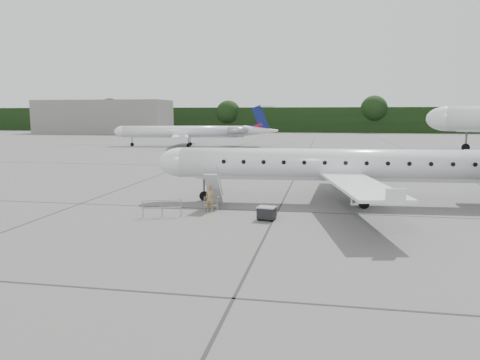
# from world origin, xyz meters

# --- Properties ---
(ground) EXTENTS (320.00, 320.00, 0.00)m
(ground) POSITION_xyz_m (0.00, 0.00, 0.00)
(ground) COLOR #565653
(ground) RESTS_ON ground
(treeline) EXTENTS (260.00, 4.00, 8.00)m
(treeline) POSITION_xyz_m (0.00, 130.00, 4.00)
(treeline) COLOR black
(treeline) RESTS_ON ground
(terminal_building) EXTENTS (40.00, 14.00, 10.00)m
(terminal_building) POSITION_xyz_m (-70.00, 110.00, 5.00)
(terminal_building) COLOR slate
(terminal_building) RESTS_ON ground
(main_regional_jet) EXTENTS (29.88, 22.44, 7.32)m
(main_regional_jet) POSITION_xyz_m (-1.54, 7.87, 3.66)
(main_regional_jet) COLOR silver
(main_regional_jet) RESTS_ON ground
(airstair) EXTENTS (1.01, 2.45, 2.30)m
(airstair) POSITION_xyz_m (-9.90, 5.03, 1.15)
(airstair) COLOR silver
(airstair) RESTS_ON ground
(passenger) EXTENTS (0.66, 0.48, 1.66)m
(passenger) POSITION_xyz_m (-9.81, 3.68, 0.83)
(passenger) COLOR olive
(passenger) RESTS_ON ground
(safety_railing) EXTENTS (2.10, 0.82, 1.00)m
(safety_railing) POSITION_xyz_m (-12.18, 1.67, 0.50)
(safety_railing) COLOR gray
(safety_railing) RESTS_ON ground
(baggage_cart) EXTENTS (1.08, 0.93, 0.84)m
(baggage_cart) POSITION_xyz_m (-6.09, 1.99, 0.42)
(baggage_cart) COLOR black
(baggage_cart) RESTS_ON ground
(bg_regional_left) EXTENTS (31.65, 25.20, 7.47)m
(bg_regional_left) POSITION_xyz_m (-28.78, 59.25, 3.74)
(bg_regional_left) COLOR silver
(bg_regional_left) RESTS_ON ground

